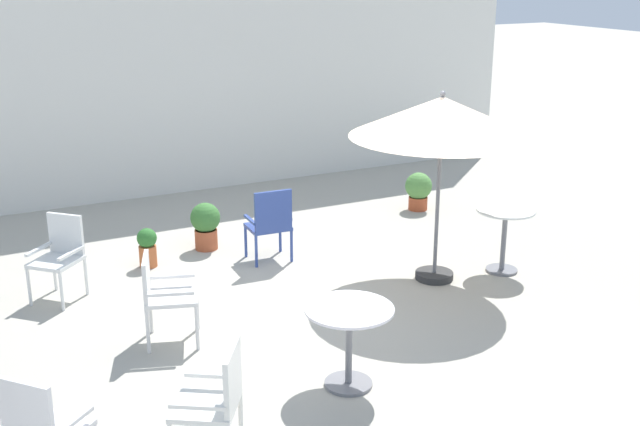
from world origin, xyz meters
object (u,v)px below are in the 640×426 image
at_px(cafe_table_0, 349,332).
at_px(patio_chair_2, 163,292).
at_px(patio_chair_3, 216,397).
at_px(cafe_table_1, 505,229).
at_px(patio_chair_0, 60,252).
at_px(patio_umbrella_0, 442,118).
at_px(patio_chair_1, 270,221).
at_px(potted_plant_0, 418,189).
at_px(patio_chair_4, 41,426).
at_px(potted_plant_1, 147,246).
at_px(potted_plant_3, 206,224).

relative_size(cafe_table_0, patio_chair_2, 0.87).
relative_size(cafe_table_0, patio_chair_3, 0.83).
xyz_separation_m(cafe_table_1, patio_chair_0, (-4.77, 1.57, -0.01)).
bearing_deg(patio_umbrella_0, patio_chair_2, -177.44).
xyz_separation_m(patio_umbrella_0, patio_chair_1, (-1.47, 1.36, -1.36)).
height_order(patio_umbrella_0, cafe_table_0, patio_umbrella_0).
distance_m(patio_umbrella_0, cafe_table_1, 1.61).
xyz_separation_m(patio_chair_3, potted_plant_0, (4.74, 4.52, -0.23)).
relative_size(patio_chair_0, potted_plant_0, 1.63).
relative_size(patio_chair_4, potted_plant_1, 1.92).
height_order(cafe_table_1, patio_chair_2, patio_chair_2).
distance_m(patio_umbrella_0, potted_plant_0, 3.11).
bearing_deg(patio_chair_2, patio_chair_4, -126.52).
xyz_separation_m(patio_umbrella_0, patio_chair_0, (-3.92, 1.40, -1.36)).
relative_size(patio_chair_0, potted_plant_1, 1.90).
bearing_deg(cafe_table_0, patio_chair_3, -159.05).
distance_m(cafe_table_0, patio_chair_1, 3.08).
height_order(cafe_table_0, patio_chair_0, patio_chair_0).
xyz_separation_m(patio_umbrella_0, patio_chair_4, (-4.61, -2.00, -1.36)).
bearing_deg(potted_plant_0, patio_chair_1, -160.83).
bearing_deg(patio_umbrella_0, potted_plant_1, 146.69).
bearing_deg(patio_chair_3, patio_chair_2, 84.55).
bearing_deg(potted_plant_0, patio_chair_3, -136.37).
distance_m(patio_chair_3, patio_chair_4, 1.19).
distance_m(patio_chair_3, potted_plant_3, 4.56).
relative_size(patio_chair_0, patio_chair_1, 0.99).
distance_m(patio_chair_1, potted_plant_1, 1.50).
height_order(potted_plant_1, potted_plant_3, potted_plant_3).
bearing_deg(potted_plant_1, potted_plant_3, 17.90).
bearing_deg(potted_plant_3, patio_chair_4, -121.85).
height_order(patio_chair_2, patio_chair_4, patio_chair_4).
relative_size(patio_chair_2, potted_plant_3, 1.45).
bearing_deg(patio_umbrella_0, patio_chair_3, -147.37).
bearing_deg(cafe_table_1, patio_chair_0, 161.82).
height_order(cafe_table_0, patio_chair_4, patio_chair_4).
relative_size(cafe_table_1, patio_chair_4, 0.83).
height_order(cafe_table_0, potted_plant_3, cafe_table_0).
bearing_deg(patio_chair_4, potted_plant_1, 65.72).
relative_size(patio_umbrella_0, potted_plant_3, 3.59).
height_order(cafe_table_1, potted_plant_1, cafe_table_1).
distance_m(patio_chair_1, patio_chair_3, 4.06).
distance_m(cafe_table_1, patio_chair_2, 4.08).
relative_size(patio_chair_2, patio_chair_3, 0.95).
height_order(patio_chair_4, potted_plant_1, patio_chair_4).
distance_m(cafe_table_1, potted_plant_3, 3.70).
bearing_deg(patio_chair_0, potted_plant_3, 21.50).
xyz_separation_m(patio_chair_3, potted_plant_1, (0.57, 4.07, -0.28)).
bearing_deg(cafe_table_1, potted_plant_3, 141.24).
bearing_deg(potted_plant_3, cafe_table_0, -90.30).
height_order(patio_chair_1, patio_chair_4, patio_chair_1).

